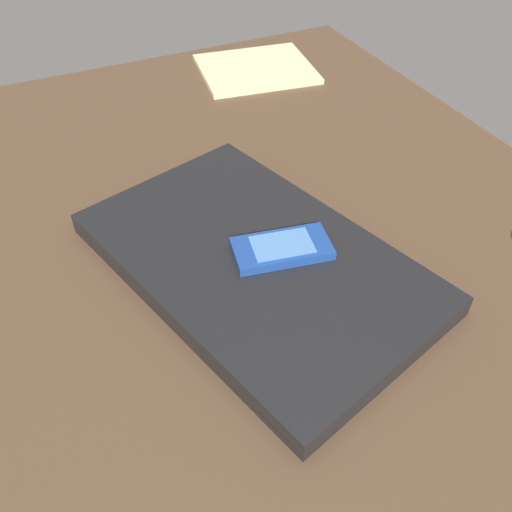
# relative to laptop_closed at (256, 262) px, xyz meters

# --- Properties ---
(desk_surface) EXTENTS (1.20, 0.80, 0.03)m
(desk_surface) POSITION_rel_laptop_closed_xyz_m (0.05, 0.01, -0.03)
(desk_surface) COLOR brown
(desk_surface) RESTS_ON ground
(laptop_closed) EXTENTS (0.41, 0.31, 0.02)m
(laptop_closed) POSITION_rel_laptop_closed_xyz_m (0.00, 0.00, 0.00)
(laptop_closed) COLOR black
(laptop_closed) RESTS_ON desk_surface
(cell_phone_on_laptop) EXTENTS (0.07, 0.10, 0.01)m
(cell_phone_on_laptop) POSITION_rel_laptop_closed_xyz_m (0.01, 0.02, 0.02)
(cell_phone_on_laptop) COLOR #1E479E
(cell_phone_on_laptop) RESTS_ON laptop_closed
(notepad) EXTENTS (0.18, 0.20, 0.01)m
(notepad) POSITION_rel_laptop_closed_xyz_m (-0.42, 0.20, -0.01)
(notepad) COLOR #F2EDB2
(notepad) RESTS_ON desk_surface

